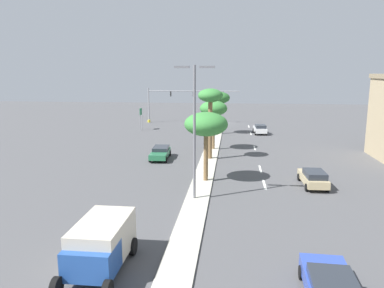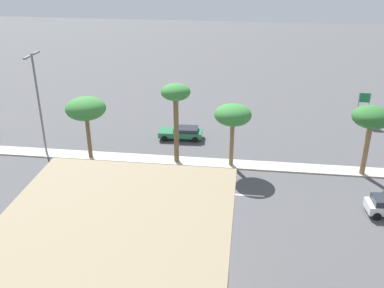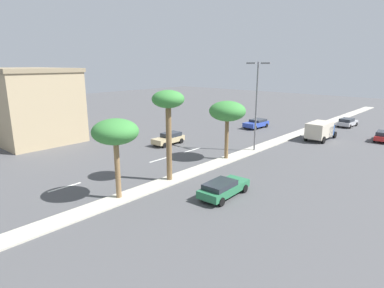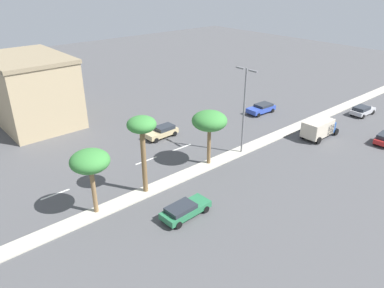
{
  "view_description": "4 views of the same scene",
  "coord_description": "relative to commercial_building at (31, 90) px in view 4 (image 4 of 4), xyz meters",
  "views": [
    {
      "loc": [
        -2.56,
        69.45,
        9.53
      ],
      "look_at": [
        1.66,
        31.27,
        2.01
      ],
      "focal_mm": 34.9,
      "sensor_mm": 36.0,
      "label": 1
    },
    {
      "loc": [
        -37.21,
        23.23,
        19.36
      ],
      "look_at": [
        -3.7,
        27.59,
        3.65
      ],
      "focal_mm": 41.41,
      "sensor_mm": 36.0,
      "label": 2
    },
    {
      "loc": [
        18.69,
        11.51,
        9.78
      ],
      "look_at": [
        -2.81,
        35.4,
        1.69
      ],
      "focal_mm": 29.99,
      "sensor_mm": 36.0,
      "label": 3
    },
    {
      "loc": [
        25.39,
        13.33,
        19.26
      ],
      "look_at": [
        1.04,
        34.41,
        3.98
      ],
      "focal_mm": 34.29,
      "sensor_mm": 36.0,
      "label": 4
    }
  ],
  "objects": [
    {
      "name": "ground_plane",
      "position": [
        25.07,
        8.03,
        -4.63
      ],
      "size": [
        160.0,
        160.0,
        0.0
      ],
      "primitive_type": "plane",
      "color": "#4C4C4F"
    },
    {
      "name": "median_curb",
      "position": [
        25.07,
        18.37,
        -4.57
      ],
      "size": [
        1.8,
        93.1,
        0.12
      ],
      "primitive_type": "cube",
      "color": "#B7B2A3",
      "rests_on": "ground"
    },
    {
      "name": "lane_stripe_center",
      "position": [
        19.71,
        -5.45,
        -4.63
      ],
      "size": [
        0.2,
        2.8,
        0.01
      ],
      "primitive_type": "cube",
      "color": "silver",
      "rests_on": "ground"
    },
    {
      "name": "lane_stripe_outboard",
      "position": [
        19.71,
        5.0,
        -4.63
      ],
      "size": [
        0.2,
        2.8,
        0.01
      ],
      "primitive_type": "cube",
      "color": "silver",
      "rests_on": "ground"
    },
    {
      "name": "lane_stripe_near",
      "position": [
        19.71,
        10.12,
        -4.63
      ],
      "size": [
        0.2,
        2.8,
        0.01
      ],
      "primitive_type": "cube",
      "color": "silver",
      "rests_on": "ground"
    },
    {
      "name": "commercial_building",
      "position": [
        0.0,
        0.0,
        0.0
      ],
      "size": [
        13.82,
        9.33,
        9.24
      ],
      "color": "tan",
      "rests_on": "ground"
    },
    {
      "name": "palm_tree_center",
      "position": [
        24.88,
        -3.82,
        0.38
      ],
      "size": [
        3.33,
        3.33,
        5.9
      ],
      "color": "olive",
      "rests_on": "median_curb"
    },
    {
      "name": "palm_tree_near",
      "position": [
        24.95,
        1.35,
        1.92
      ],
      "size": [
        2.65,
        2.65,
        7.6
      ],
      "color": "brown",
      "rests_on": "median_curb"
    },
    {
      "name": "palm_tree_inboard",
      "position": [
        24.78,
        9.79,
        0.39
      ],
      "size": [
        3.73,
        3.73,
        6.0
      ],
      "color": "brown",
      "rests_on": "median_curb"
    },
    {
      "name": "street_lamp_left",
      "position": [
        25.29,
        14.56,
        1.25
      ],
      "size": [
        2.9,
        0.24,
        9.85
      ],
      "color": "slate",
      "rests_on": "median_curb"
    },
    {
      "name": "sedan_silver_trailing",
      "position": [
        28.55,
        37.17,
        -3.9
      ],
      "size": [
        2.12,
        4.18,
        1.37
      ],
      "color": "#B2B2B7",
      "rests_on": "ground"
    },
    {
      "name": "sedan_tan_outboard",
      "position": [
        15.7,
        10.23,
        -3.87
      ],
      "size": [
        1.98,
        4.37,
        1.43
      ],
      "color": "tan",
      "rests_on": "ground"
    },
    {
      "name": "sedan_green_mid",
      "position": [
        30.41,
        1.67,
        -3.93
      ],
      "size": [
        2.09,
        4.65,
        1.28
      ],
      "color": "#287047",
      "rests_on": "ground"
    },
    {
      "name": "sedan_blue_leading",
      "position": [
        18.3,
        26.63,
        -3.9
      ],
      "size": [
        2.26,
        4.52,
        1.33
      ],
      "color": "#2D47AD",
      "rests_on": "ground"
    },
    {
      "name": "box_truck",
      "position": [
        28.74,
        25.18,
        -3.32
      ],
      "size": [
        2.53,
        5.25,
        2.37
      ],
      "color": "#234C99",
      "rests_on": "ground"
    }
  ]
}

